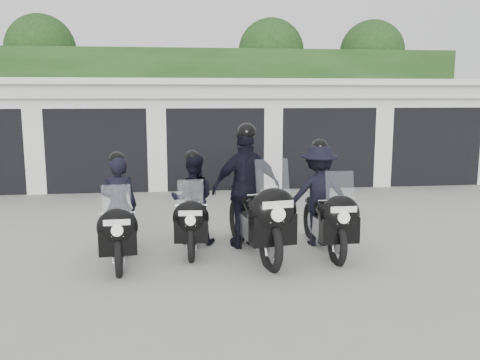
{
  "coord_description": "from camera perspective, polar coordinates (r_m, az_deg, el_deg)",
  "views": [
    {
      "loc": [
        -0.95,
        -8.02,
        2.52
      ],
      "look_at": [
        0.09,
        0.76,
        1.05
      ],
      "focal_mm": 38.0,
      "sensor_mm": 36.0,
      "label": 1
    }
  ],
  "objects": [
    {
      "name": "police_bike_a",
      "position": [
        8.02,
        -13.48,
        -4.1
      ],
      "size": [
        0.7,
        1.97,
        1.71
      ],
      "rotation": [
        0.0,
        0.0,
        0.09
      ],
      "color": "black",
      "rests_on": "ground"
    },
    {
      "name": "background_vegetation",
      "position": [
        20.98,
        -3.21,
        10.1
      ],
      "size": [
        20.0,
        3.9,
        5.8
      ],
      "color": "#173513",
      "rests_on": "ground"
    },
    {
      "name": "police_bike_c",
      "position": [
        8.25,
        1.17,
        -1.82
      ],
      "size": [
        1.27,
        2.45,
        2.15
      ],
      "rotation": [
        0.0,
        0.0,
        0.18
      ],
      "color": "black",
      "rests_on": "ground"
    },
    {
      "name": "garage_block",
      "position": [
        16.14,
        -3.4,
        5.53
      ],
      "size": [
        16.4,
        6.8,
        2.96
      ],
      "color": "silver",
      "rests_on": "ground"
    },
    {
      "name": "police_bike_d",
      "position": [
        8.56,
        9.12,
        -2.31
      ],
      "size": [
        1.13,
        2.15,
        1.87
      ],
      "rotation": [
        0.0,
        0.0,
        0.03
      ],
      "color": "black",
      "rests_on": "ground"
    },
    {
      "name": "police_bike_b",
      "position": [
        8.55,
        -5.35,
        -2.88
      ],
      "size": [
        0.79,
        1.91,
        1.67
      ],
      "rotation": [
        0.0,
        0.0,
        -0.06
      ],
      "color": "black",
      "rests_on": "ground"
    },
    {
      "name": "ground",
      "position": [
        8.46,
        -0.02,
        -7.89
      ],
      "size": [
        80.0,
        80.0,
        0.0
      ],
      "primitive_type": "plane",
      "color": "gray",
      "rests_on": "ground"
    }
  ]
}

